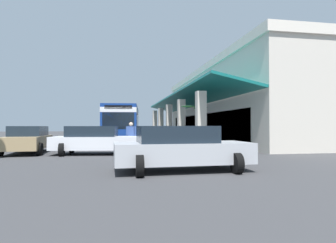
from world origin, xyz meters
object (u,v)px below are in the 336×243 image
parked_sedan_silver (181,148)px  transit_bus (123,122)px  parked_sedan_tan (28,139)px  potted_palm (197,139)px  parked_sedan_white (95,140)px  pedestrian (131,135)px

parked_sedan_silver → transit_bus: bearing=-174.9°
parked_sedan_silver → parked_sedan_tan: same height
parked_sedan_silver → potted_palm: potted_palm is taller
transit_bus → parked_sedan_white: bearing=-8.8°
transit_bus → parked_sedan_tan: 10.79m
parked_sedan_tan → pedestrian: pedestrian is taller
parked_sedan_white → pedestrian: pedestrian is taller
parked_sedan_tan → potted_palm: potted_palm is taller
pedestrian → parked_sedan_silver: bearing=10.6°
potted_palm → parked_sedan_tan: bearing=-83.0°
parked_sedan_silver → pedestrian: pedestrian is taller
parked_sedan_tan → pedestrian: (0.64, 5.54, 0.20)m
transit_bus → pedestrian: size_ratio=6.74×
parked_sedan_white → potted_palm: (-2.63, 6.18, -0.08)m
parked_sedan_silver → pedestrian: size_ratio=2.64×
transit_bus → parked_sedan_silver: transit_bus is taller
parked_sedan_tan → potted_palm: 9.93m
parked_sedan_silver → parked_sedan_tan: 10.18m
parked_sedan_white → potted_palm: bearing=113.0°
parked_sedan_silver → parked_sedan_white: 6.90m
parked_sedan_silver → pedestrian: (-6.91, -1.29, 0.20)m
transit_bus → parked_sedan_tan: transit_bus is taller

